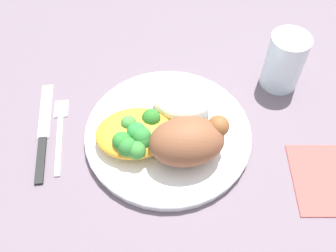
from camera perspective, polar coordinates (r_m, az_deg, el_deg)
The scene contains 9 objects.
ground_plane at distance 0.58m, azimuth 0.00°, elevation -1.60°, with size 2.00×2.00×0.00m, color #695965.
plate at distance 0.57m, azimuth 0.00°, elevation -1.08°, with size 0.25×0.25×0.02m.
roasted_chicken at distance 0.52m, azimuth 3.11°, elevation -2.21°, with size 0.11×0.07×0.07m.
rice_pile at distance 0.58m, azimuth 2.23°, elevation 4.30°, with size 0.09×0.09×0.04m, color white.
mac_cheese_with_broccoli at distance 0.54m, azimuth -4.89°, elevation -1.21°, with size 0.11×0.09×0.04m.
fork at distance 0.61m, azimuth -15.97°, elevation -0.66°, with size 0.02×0.14×0.01m.
knife at distance 0.61m, azimuth -18.33°, elevation -1.72°, with size 0.02×0.19×0.01m.
water_glass at distance 0.65m, azimuth 17.09°, elevation 9.26°, with size 0.06×0.06×0.10m, color silver.
napkin at distance 0.58m, azimuth 21.87°, elevation -7.38°, with size 0.08×0.11×0.00m, color #DB4C47.
Camera 1 is at (-0.04, -0.33, 0.48)m, focal length 40.55 mm.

